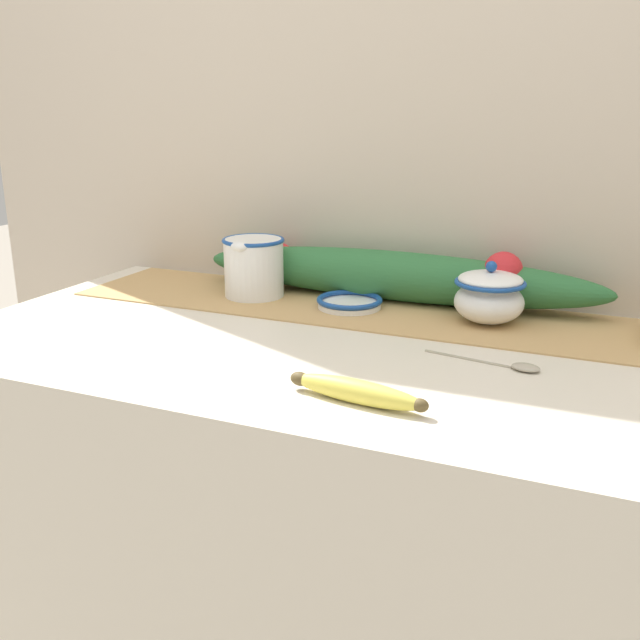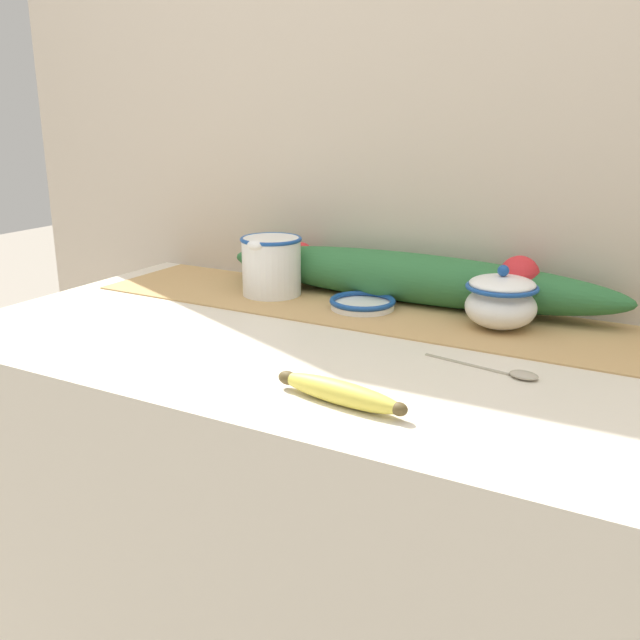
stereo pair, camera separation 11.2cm
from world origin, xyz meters
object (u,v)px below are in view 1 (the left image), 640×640
at_px(sugar_bowl, 489,296).
at_px(small_dish, 350,302).
at_px(spoon, 518,366).
at_px(banana, 356,391).
at_px(cream_pitcher, 254,265).

relative_size(sugar_bowl, small_dish, 0.99).
bearing_deg(small_dish, sugar_bowl, 1.35).
height_order(small_dish, spoon, small_dish).
bearing_deg(banana, small_dish, 112.15).
height_order(cream_pitcher, small_dish, cream_pitcher).
distance_m(sugar_bowl, banana, 0.43).
bearing_deg(cream_pitcher, spoon, -20.84).
xyz_separation_m(cream_pitcher, small_dish, (0.21, -0.01, -0.05)).
distance_m(cream_pitcher, small_dish, 0.22).
height_order(cream_pitcher, banana, cream_pitcher).
relative_size(banana, spoon, 1.11).
distance_m(small_dish, banana, 0.45).
bearing_deg(cream_pitcher, small_dish, -1.98).
xyz_separation_m(small_dish, banana, (0.17, -0.42, 0.00)).
relative_size(cream_pitcher, small_dish, 1.16).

